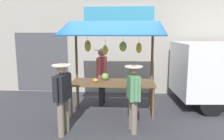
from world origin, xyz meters
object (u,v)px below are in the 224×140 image
vendor_with_sunhat (102,71)px  shopper_with_ponytail (63,93)px  market_stall (113,57)px  shopper_in_striped_shirt (133,93)px

vendor_with_sunhat → shopper_with_ponytail: bearing=-11.6°
vendor_with_sunhat → shopper_with_ponytail: size_ratio=1.10×
vendor_with_sunhat → shopper_with_ponytail: vendor_with_sunhat is taller
market_stall → shopper_with_ponytail: 1.79m
vendor_with_sunhat → shopper_in_striped_shirt: 2.06m
shopper_with_ponytail → shopper_in_striped_shirt: 1.52m
vendor_with_sunhat → shopper_in_striped_shirt: bearing=30.6°
shopper_with_ponytail → shopper_in_striped_shirt: size_ratio=1.03×
vendor_with_sunhat → market_stall: bearing=32.2°
market_stall → shopper_in_striped_shirt: 1.41m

